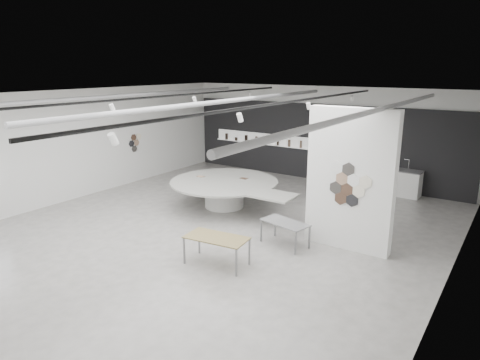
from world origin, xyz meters
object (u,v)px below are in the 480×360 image
Objects in this scene: display_island at (226,190)px; partition_column at (350,180)px; kitchen_counter at (397,182)px; sample_table_wood at (216,239)px; sample_table_stone at (285,224)px.

partition_column is at bearing -11.85° from display_island.
display_island is at bearing -130.57° from kitchen_counter.
display_island is at bearing 123.16° from sample_table_wood.
kitchen_counter reaches higher than sample_table_stone.
sample_table_stone is (3.12, -1.67, -0.00)m from display_island.
kitchen_counter is at bearing 76.48° from sample_table_wood.
sample_table_stone is (0.79, 1.90, -0.05)m from sample_table_wood.
sample_table_stone is at bearing -28.95° from display_island.
partition_column is 2.12× the size of kitchen_counter.
kitchen_counter is (4.31, 4.68, -0.11)m from display_island.
partition_column is 2.00m from sample_table_stone.
sample_table_wood is 2.06m from sample_table_stone.
partition_column reaches higher than sample_table_wood.
kitchen_counter reaches higher than sample_table_wood.
display_island is 3.39× the size of sample_table_stone.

